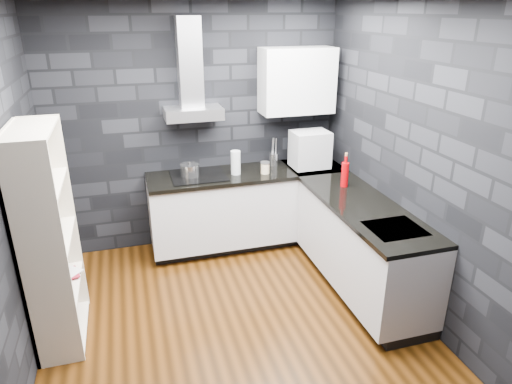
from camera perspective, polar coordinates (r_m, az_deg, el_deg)
name	(u,v)px	position (r m, az deg, el deg)	size (l,w,h in m)	color
ground	(233,317)	(4.27, -2.92, -15.28)	(3.20, 3.20, 0.00)	#3E2009
wall_back	(196,128)	(5.15, -7.50, 7.92)	(3.20, 0.05, 2.70)	black
wall_front	(308,288)	(2.22, 6.49, -11.86)	(3.20, 0.05, 2.70)	black
wall_left	(3,198)	(3.65, -29.04, -0.70)	(0.05, 3.20, 2.70)	black
wall_right	(408,159)	(4.26, 18.51, 3.99)	(0.05, 3.20, 2.70)	black
toekick_back	(247,238)	(5.45, -1.12, -5.75)	(2.18, 0.50, 0.10)	black
toekick_right	(361,283)	(4.74, 13.02, -10.98)	(0.50, 1.78, 0.10)	black
counter_back_cab	(248,206)	(5.23, -1.04, -1.77)	(2.20, 0.60, 0.76)	silver
counter_right_cab	(361,245)	(4.51, 13.04, -6.48)	(0.60, 1.80, 0.76)	silver
counter_back_top	(248,173)	(5.07, -1.04, 2.33)	(2.20, 0.62, 0.04)	black
counter_right_top	(364,207)	(4.33, 13.37, -1.83)	(0.62, 1.80, 0.04)	black
counter_corner_top	(314,167)	(5.33, 7.27, 3.16)	(0.62, 0.62, 0.04)	black
hood_body	(193,113)	(4.91, -7.83, 9.73)	(0.60, 0.34, 0.12)	silver
hood_chimney	(190,62)	(4.90, -8.28, 15.73)	(0.24, 0.20, 0.90)	silver
upper_cabinet	(297,81)	(5.14, 5.12, 13.69)	(0.80, 0.35, 0.70)	silver
cooktop	(198,176)	(4.96, -7.21, 2.03)	(0.58, 0.50, 0.01)	black
sink_rim	(395,229)	(3.95, 17.00, -4.42)	(0.44, 0.40, 0.01)	silver
pot	(190,171)	(4.93, -8.27, 2.65)	(0.20, 0.20, 0.12)	silver
glass_vase	(236,163)	(4.96, -2.56, 3.69)	(0.11, 0.11, 0.26)	silver
storage_jar	(265,168)	(5.00, 1.14, 2.98)	(0.09, 0.09, 0.12)	#CEB68E
utensil_crock	(274,159)	(5.27, 2.22, 4.13)	(0.11, 0.11, 0.14)	silver
appliance_garage	(310,149)	(5.14, 6.75, 5.32)	(0.40, 0.31, 0.40)	#A0A2A6
red_bottle	(345,175)	(4.69, 11.04, 2.14)	(0.07, 0.07, 0.25)	#980106
bookshelf	(49,239)	(3.95, -24.44, -5.42)	(0.34, 0.80, 1.80)	beige
fruit_bowl	(46,243)	(3.81, -24.75, -5.80)	(0.22, 0.22, 0.06)	white
book_red	(57,267)	(4.21, -23.62, -8.59)	(0.16, 0.02, 0.21)	maroon
book_second	(55,261)	(4.27, -23.83, -7.89)	(0.18, 0.02, 0.25)	#B2B2B2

